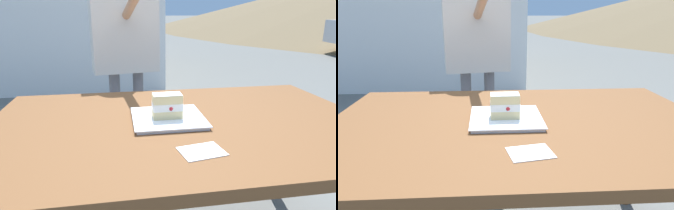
{
  "view_description": "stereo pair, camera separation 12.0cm",
  "coord_description": "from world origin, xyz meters",
  "views": [
    {
      "loc": [
        -0.25,
        -1.11,
        1.13
      ],
      "look_at": [
        -0.06,
        0.02,
        0.78
      ],
      "focal_mm": 32.19,
      "sensor_mm": 36.0,
      "label": 1
    },
    {
      "loc": [
        -0.13,
        -1.12,
        1.13
      ],
      "look_at": [
        -0.06,
        0.02,
        0.78
      ],
      "focal_mm": 32.19,
      "sensor_mm": 36.0,
      "label": 2
    }
  ],
  "objects": [
    {
      "name": "paper_napkin",
      "position": [
        -0.0,
        -0.28,
        0.71
      ],
      "size": [
        0.15,
        0.13,
        0.0
      ],
      "color": "white",
      "rests_on": "patio_table"
    },
    {
      "name": "diner_person",
      "position": [
        -0.19,
        0.85,
        1.0
      ],
      "size": [
        0.43,
        0.56,
        1.5
      ],
      "color": "slate",
      "rests_on": "ground"
    },
    {
      "name": "dessert_plate",
      "position": [
        -0.06,
        0.02,
        0.72
      ],
      "size": [
        0.29,
        0.29,
        0.02
      ],
      "color": "white",
      "rests_on": "patio_table"
    },
    {
      "name": "patio_table",
      "position": [
        0.0,
        0.0,
        0.63
      ],
      "size": [
        1.54,
        1.0,
        0.71
      ],
      "color": "brown",
      "rests_on": "ground"
    },
    {
      "name": "dessert_fork",
      "position": [
        -0.06,
        0.3,
        0.72
      ],
      "size": [
        0.03,
        0.17,
        0.01
      ],
      "color": "silver",
      "rests_on": "patio_table"
    },
    {
      "name": "cake_slice",
      "position": [
        -0.06,
        0.01,
        0.78
      ],
      "size": [
        0.12,
        0.08,
        0.1
      ],
      "color": "#EAD18C",
      "rests_on": "dessert_plate"
    }
  ]
}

